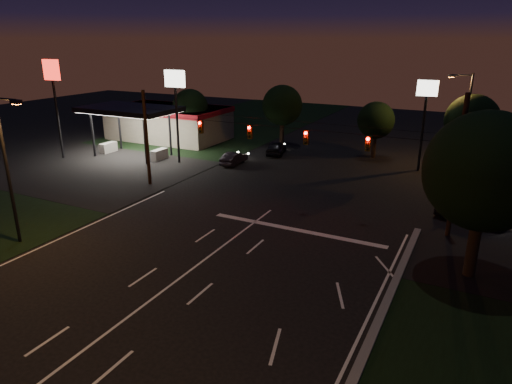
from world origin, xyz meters
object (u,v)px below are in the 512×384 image
Objects in this scene: car_oncoming_b at (234,158)px; car_cross at (470,214)px; car_oncoming_a at (276,148)px; utility_pole_right at (447,236)px; tree_right_near at (486,172)px.

car_oncoming_b is 22.73m from car_cross.
car_cross is at bearing 135.21° from car_oncoming_a.
car_oncoming_b is (-20.79, 9.07, 0.62)m from utility_pole_right.
utility_pole_right is 22.69m from car_oncoming_b.
car_cross is (1.12, 3.00, 0.67)m from utility_pole_right.
utility_pole_right is 2.12× the size of car_oncoming_a.
utility_pole_right is at bearing 172.40° from car_cross.
car_oncoming_a is at bearing 72.32° from car_cross.
car_oncoming_a is at bearing -111.32° from car_oncoming_b.
utility_pole_right reaches higher than car_oncoming_b.
car_oncoming_b is (-22.32, 13.90, -5.06)m from tree_right_near.
car_cross is at bearing 92.99° from tree_right_near.
car_oncoming_a is 0.91× the size of car_cross.
tree_right_near reaches higher than car_oncoming_b.
car_oncoming_b is (-2.04, -5.63, -0.11)m from car_oncoming_a.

